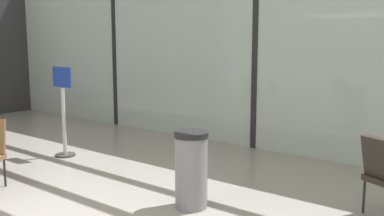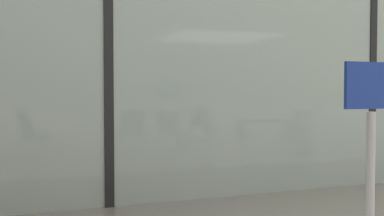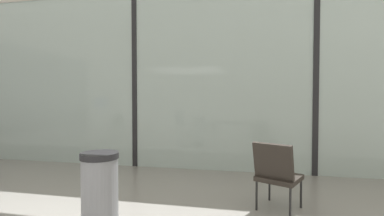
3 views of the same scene
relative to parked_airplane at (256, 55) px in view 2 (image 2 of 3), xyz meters
The scene contains 5 objects.
glass_curtain_wall 5.68m from the parked_airplane, 102.85° to the right, with size 14.00×0.08×3.59m, color #A3B7B2.
window_mullion_0 7.30m from the parked_airplane, 130.74° to the right, with size 0.10×0.12×3.59m, color black.
window_mullion_1 5.68m from the parked_airplane, 102.85° to the right, with size 0.10×0.12×3.59m, color black.
parked_airplane is the anchor object (origin of this frame).
info_sign 8.74m from the parked_airplane, 113.14° to the right, with size 0.44×0.32×1.44m.
Camera 2 is at (-4.37, 0.31, 1.24)m, focal length 42.79 mm.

